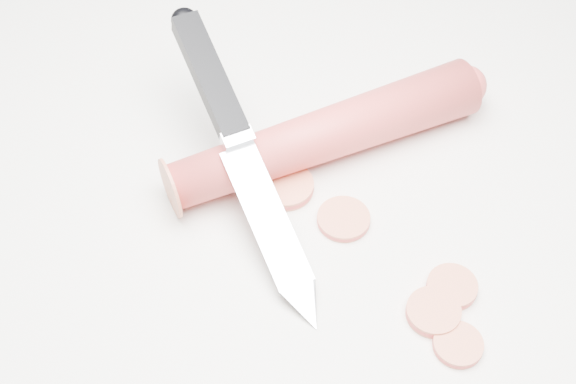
# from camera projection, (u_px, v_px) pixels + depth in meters

# --- Properties ---
(ground) EXTENTS (2.40, 2.40, 0.00)m
(ground) POSITION_uv_depth(u_px,v_px,m) (354.00, 211.00, 0.53)
(ground) COLOR silver
(ground) RESTS_ON ground
(carrot) EXTENTS (0.21, 0.14, 0.04)m
(carrot) POSITION_uv_depth(u_px,v_px,m) (326.00, 135.00, 0.54)
(carrot) COLOR red
(carrot) RESTS_ON ground
(carrot_slice_0) EXTENTS (0.03, 0.03, 0.01)m
(carrot_slice_0) POSITION_uv_depth(u_px,v_px,m) (452.00, 287.00, 0.49)
(carrot_slice_0) COLOR #CC6444
(carrot_slice_0) RESTS_ON ground
(carrot_slice_1) EXTENTS (0.03, 0.03, 0.01)m
(carrot_slice_1) POSITION_uv_depth(u_px,v_px,m) (433.00, 312.00, 0.48)
(carrot_slice_1) COLOR #CC6444
(carrot_slice_1) RESTS_ON ground
(carrot_slice_2) EXTENTS (0.04, 0.04, 0.01)m
(carrot_slice_2) POSITION_uv_depth(u_px,v_px,m) (286.00, 186.00, 0.53)
(carrot_slice_2) COLOR #CC6444
(carrot_slice_2) RESTS_ON ground
(carrot_slice_3) EXTENTS (0.03, 0.03, 0.01)m
(carrot_slice_3) POSITION_uv_depth(u_px,v_px,m) (344.00, 219.00, 0.52)
(carrot_slice_3) COLOR #CC6444
(carrot_slice_3) RESTS_ON ground
(carrot_slice_4) EXTENTS (0.03, 0.03, 0.01)m
(carrot_slice_4) POSITION_uv_depth(u_px,v_px,m) (458.00, 345.00, 0.46)
(carrot_slice_4) COLOR #CC6444
(carrot_slice_4) RESTS_ON ground
(kitchen_knife) EXTENTS (0.14, 0.21, 0.08)m
(kitchen_knife) POSITION_uv_depth(u_px,v_px,m) (245.00, 155.00, 0.50)
(kitchen_knife) COLOR silver
(kitchen_knife) RESTS_ON ground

